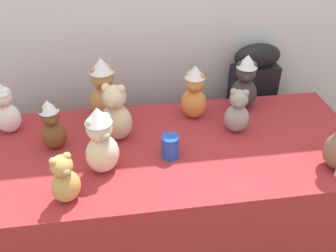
# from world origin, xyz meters

# --- Properties ---
(display_table) EXTENTS (1.89, 0.79, 0.76)m
(display_table) POSITION_xyz_m (0.00, 0.25, 0.38)
(display_table) COLOR maroon
(display_table) RESTS_ON ground_plane
(instrument_case) EXTENTS (0.28, 0.13, 1.03)m
(instrument_case) POSITION_xyz_m (0.60, 0.77, 0.52)
(instrument_case) COLOR black
(instrument_case) RESTS_ON ground_plane
(teddy_bear_snow) EXTENTS (0.13, 0.12, 0.28)m
(teddy_bear_snow) POSITION_xyz_m (-0.76, 0.49, 0.90)
(teddy_bear_snow) COLOR white
(teddy_bear_snow) RESTS_ON display_table
(teddy_bear_cream) EXTENTS (0.18, 0.17, 0.32)m
(teddy_bear_cream) POSITION_xyz_m (-0.30, 0.13, 0.92)
(teddy_bear_cream) COLOR beige
(teddy_bear_cream) RESTS_ON display_table
(teddy_bear_ginger) EXTENTS (0.17, 0.16, 0.30)m
(teddy_bear_ginger) POSITION_xyz_m (0.17, 0.49, 0.91)
(teddy_bear_ginger) COLOR #D17F3D
(teddy_bear_ginger) RESTS_ON display_table
(teddy_bear_chestnut) EXTENTS (0.14, 0.14, 0.26)m
(teddy_bear_chestnut) POSITION_xyz_m (-0.52, 0.32, 0.89)
(teddy_bear_chestnut) COLOR brown
(teddy_bear_chestnut) RESTS_ON display_table
(teddy_bear_sand) EXTENTS (0.18, 0.17, 0.30)m
(teddy_bear_sand) POSITION_xyz_m (-0.23, 0.35, 0.90)
(teddy_bear_sand) COLOR #CCB78E
(teddy_bear_sand) RESTS_ON display_table
(teddy_bear_caramel) EXTENTS (0.18, 0.16, 0.34)m
(teddy_bear_caramel) POSITION_xyz_m (-0.29, 0.54, 0.93)
(teddy_bear_caramel) COLOR #B27A42
(teddy_bear_caramel) RESTS_ON display_table
(teddy_bear_ash) EXTENTS (0.15, 0.14, 0.24)m
(teddy_bear_ash) POSITION_xyz_m (0.35, 0.33, 0.87)
(teddy_bear_ash) COLOR gray
(teddy_bear_ash) RESTS_ON display_table
(teddy_bear_charcoal) EXTENTS (0.17, 0.15, 0.31)m
(teddy_bear_charcoal) POSITION_xyz_m (0.45, 0.54, 0.92)
(teddy_bear_charcoal) COLOR #383533
(teddy_bear_charcoal) RESTS_ON display_table
(teddy_bear_honey) EXTENTS (0.15, 0.14, 0.23)m
(teddy_bear_honey) POSITION_xyz_m (-0.44, -0.03, 0.87)
(teddy_bear_honey) COLOR tan
(teddy_bear_honey) RESTS_ON display_table
(party_cup_blue) EXTENTS (0.08, 0.08, 0.11)m
(party_cup_blue) POSITION_xyz_m (0.00, 0.18, 0.82)
(party_cup_blue) COLOR blue
(party_cup_blue) RESTS_ON display_table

